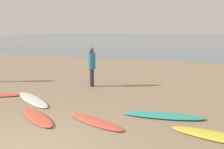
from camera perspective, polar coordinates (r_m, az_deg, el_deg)
The scene contains 8 objects.
ground_plane at distance 14.14m, azimuth 5.96°, elevation 0.05°, with size 120.00×120.00×0.20m, color #8C7559.
ocean_water at distance 69.49m, azimuth 16.98°, elevation 8.18°, with size 140.00×100.00×0.01m, color slate.
surfboard_3 at distance 9.05m, azimuth -18.27°, elevation -5.62°, with size 2.42×0.53×0.08m, color silver.
surfboard_4 at distance 7.28m, azimuth -17.37°, elevation -9.52°, with size 1.94×0.49×0.08m, color #D84C38.
surfboard_5 at distance 6.65m, azimuth -3.99°, elevation -11.04°, with size 1.91×0.46×0.08m, color #D84C38.
surfboard_6 at distance 7.19m, azimuth 11.99°, elevation -9.48°, with size 2.32×0.53×0.09m, color teal.
surfboard_7 at distance 6.29m, azimuth 25.05°, elevation -13.37°, with size 2.44×0.59×0.08m, color yellow.
person_0 at distance 10.53m, azimuth -4.86°, elevation 2.56°, with size 0.35×0.35×1.72m.
Camera 1 is at (3.22, -3.52, 2.50)m, focal length 38.65 mm.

